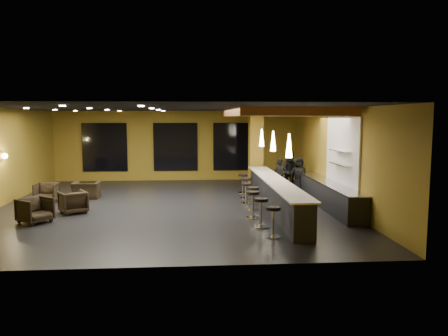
{
  "coord_description": "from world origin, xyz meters",
  "views": [
    {
      "loc": [
        0.79,
        -15.58,
        3.18
      ],
      "look_at": [
        2.0,
        0.5,
        1.3
      ],
      "focal_mm": 35.0,
      "sensor_mm": 36.0,
      "label": 1
    }
  ],
  "objects": [
    {
      "name": "armchair_b",
      "position": [
        -3.15,
        -0.97,
        0.37
      ],
      "size": [
        1.11,
        1.12,
        0.75
      ],
      "primitive_type": "imported",
      "rotation": [
        0.0,
        0.0,
        3.7
      ],
      "color": "black",
      "rests_on": "floor"
    },
    {
      "name": "staff_b",
      "position": [
        5.0,
        2.5,
        0.89
      ],
      "size": [
        0.96,
        0.8,
        1.79
      ],
      "primitive_type": "imported",
      "rotation": [
        0.0,
        0.0,
        -0.16
      ],
      "color": "black",
      "rests_on": "floor"
    },
    {
      "name": "wall_front",
      "position": [
        0.0,
        -6.55,
        1.75
      ],
      "size": [
        12.0,
        0.1,
        3.5
      ],
      "primitive_type": "cube",
      "color": "olive",
      "rests_on": "floor"
    },
    {
      "name": "pendant_2",
      "position": [
        3.65,
        2.0,
        2.35
      ],
      "size": [
        0.2,
        0.2,
        0.7
      ],
      "primitive_type": "cone",
      "color": "white",
      "rests_on": "wood_soffit"
    },
    {
      "name": "window_right",
      "position": [
        3.0,
        6.44,
        1.7
      ],
      "size": [
        2.2,
        0.06,
        2.4
      ],
      "primitive_type": "cube",
      "color": "black",
      "rests_on": "wall_back"
    },
    {
      "name": "armchair_d",
      "position": [
        -3.34,
        1.73,
        0.33
      ],
      "size": [
        1.01,
        0.88,
        0.65
      ],
      "primitive_type": "imported",
      "rotation": [
        0.0,
        0.0,
        3.14
      ],
      "color": "black",
      "rests_on": "floor"
    },
    {
      "name": "armchair_c",
      "position": [
        -4.66,
        1.05,
        0.37
      ],
      "size": [
        0.8,
        0.82,
        0.73
      ],
      "primitive_type": "imported",
      "rotation": [
        0.0,
        0.0,
        0.02
      ],
      "color": "black",
      "rests_on": "floor"
    },
    {
      "name": "window_center",
      "position": [
        0.0,
        6.44,
        1.7
      ],
      "size": [
        2.2,
        0.06,
        2.4
      ],
      "primitive_type": "cube",
      "color": "black",
      "rests_on": "wall_back"
    },
    {
      "name": "wall_back",
      "position": [
        0.0,
        6.55,
        1.75
      ],
      "size": [
        12.0,
        0.1,
        3.5
      ],
      "primitive_type": "cube",
      "color": "olive",
      "rests_on": "floor"
    },
    {
      "name": "wood_soffit",
      "position": [
        4.0,
        1.0,
        3.36
      ],
      "size": [
        3.6,
        8.0,
        0.28
      ],
      "primitive_type": "cube",
      "color": "#9E5F2E",
      "rests_on": "ceiling"
    },
    {
      "name": "ceiling",
      "position": [
        0.0,
        0.0,
        3.55
      ],
      "size": [
        12.0,
        13.0,
        0.1
      ],
      "primitive_type": "cube",
      "color": "black"
    },
    {
      "name": "wall_right",
      "position": [
        6.05,
        0.0,
        1.75
      ],
      "size": [
        0.1,
        13.0,
        3.5
      ],
      "primitive_type": "cube",
      "color": "olive",
      "rests_on": "floor"
    },
    {
      "name": "bar_stool_4",
      "position": [
        2.8,
        0.18,
        0.49
      ],
      "size": [
        0.39,
        0.39,
        0.76
      ],
      "rotation": [
        0.0,
        0.0,
        -0.05
      ],
      "color": "silver",
      "rests_on": "floor"
    },
    {
      "name": "floor",
      "position": [
        0.0,
        0.0,
        -0.05
      ],
      "size": [
        12.0,
        13.0,
        0.1
      ],
      "primitive_type": "cube",
      "color": "black",
      "rests_on": "ground"
    },
    {
      "name": "prep_top",
      "position": [
        5.65,
        -0.5,
        0.89
      ],
      "size": [
        0.72,
        6.0,
        0.03
      ],
      "primitive_type": "cube",
      "color": "silver",
      "rests_on": "prep_counter"
    },
    {
      "name": "wall_sconce",
      "position": [
        -5.88,
        0.5,
        1.8
      ],
      "size": [
        0.22,
        0.22,
        0.22
      ],
      "primitive_type": "sphere",
      "color": "#FFE5B2",
      "rests_on": "wall_left"
    },
    {
      "name": "bar_stool_0",
      "position": [
        2.93,
        -4.39,
        0.53
      ],
      "size": [
        0.42,
        0.42,
        0.83
      ],
      "rotation": [
        0.0,
        0.0,
        0.03
      ],
      "color": "silver",
      "rests_on": "floor"
    },
    {
      "name": "bar_top",
      "position": [
        3.65,
        -1.0,
        1.02
      ],
      "size": [
        0.78,
        8.1,
        0.05
      ],
      "primitive_type": "cube",
      "color": "white",
      "rests_on": "bar_counter"
    },
    {
      "name": "bar_stool_6",
      "position": [
        2.94,
        2.45,
        0.51
      ],
      "size": [
        0.4,
        0.4,
        0.8
      ],
      "rotation": [
        0.0,
        0.0,
        -0.43
      ],
      "color": "silver",
      "rests_on": "floor"
    },
    {
      "name": "tile_backsplash",
      "position": [
        5.96,
        -1.0,
        2.0
      ],
      "size": [
        0.06,
        3.2,
        2.4
      ],
      "primitive_type": "cube",
      "color": "white",
      "rests_on": "wall_right"
    },
    {
      "name": "column",
      "position": [
        3.65,
        3.6,
        1.75
      ],
      "size": [
        0.6,
        0.6,
        3.5
      ],
      "primitive_type": "cube",
      "color": "olive",
      "rests_on": "floor"
    },
    {
      "name": "wall_shelf_lower",
      "position": [
        5.82,
        -1.2,
        1.6
      ],
      "size": [
        0.3,
        1.5,
        0.03
      ],
      "primitive_type": "cube",
      "color": "silver",
      "rests_on": "wall_right"
    },
    {
      "name": "bar_counter",
      "position": [
        3.65,
        -1.0,
        0.5
      ],
      "size": [
        0.6,
        8.0,
        1.0
      ],
      "primitive_type": "cube",
      "color": "black",
      "rests_on": "floor"
    },
    {
      "name": "window_left",
      "position": [
        -3.5,
        6.44,
        1.7
      ],
      "size": [
        2.2,
        0.06,
        2.4
      ],
      "primitive_type": "cube",
      "color": "black",
      "rests_on": "wall_back"
    },
    {
      "name": "staff_a",
      "position": [
        4.39,
        1.84,
        0.76
      ],
      "size": [
        0.63,
        0.48,
        1.52
      ],
      "primitive_type": "imported",
      "rotation": [
        0.0,
        0.0,
        -0.24
      ],
      "color": "black",
      "rests_on": "floor"
    },
    {
      "name": "staff_c",
      "position": [
        5.25,
        2.13,
        0.77
      ],
      "size": [
        0.79,
        0.55,
        1.53
      ],
      "primitive_type": "imported",
      "rotation": [
        0.0,
        0.0,
        -0.08
      ],
      "color": "black",
      "rests_on": "floor"
    },
    {
      "name": "bar_stool_5",
      "position": [
        2.91,
        1.22,
        0.52
      ],
      "size": [
        0.41,
        0.41,
        0.81
      ],
      "rotation": [
        0.0,
        0.0,
        -0.07
      ],
      "color": "silver",
      "rests_on": "floor"
    },
    {
      "name": "pendant_1",
      "position": [
        3.65,
        -0.5,
        2.35
      ],
      "size": [
        0.2,
        0.2,
        0.7
      ],
      "primitive_type": "cone",
      "color": "white",
      "rests_on": "wood_soffit"
    },
    {
      "name": "bar_stool_1",
      "position": [
        2.78,
        -3.34,
        0.55
      ],
      "size": [
        0.44,
        0.44,
        0.86
      ],
      "rotation": [
        0.0,
        0.0,
        -0.27
      ],
      "color": "silver",
      "rests_on": "floor"
    },
    {
      "name": "prep_counter",
      "position": [
        5.65,
        -0.5,
        0.43
      ],
      "size": [
        0.7,
        6.0,
        0.86
      ],
      "primitive_type": "cube",
      "color": "black",
      "rests_on": "floor"
    },
    {
      "name": "armchair_a",
      "position": [
        -3.94,
        -2.26,
        0.39
      ],
      "size": [
        1.18,
        1.18,
        0.77
      ],
      "primitive_type": "imported",
      "rotation": [
        0.0,
        0.0,
        0.9
      ],
      "color": "black",
      "rests_on": "floor"
    },
    {
      "name": "wall_shelf_upper",
      "position": [
        5.82,
        -1.2,
        2.05
      ],
      "size": [
        0.3,
        1.5,
        0.03
      ],
      "primitive_type": "cube",
      "color": "silver",
      "rests_on": "wall_right"
    },
    {
      "name": "bar_stool_2",
      "position": [
        2.71,
        -2.14,
        0.55
      ],
      "size": [
        0.43,
        0.43,
        0.86
      ],
      "rotation": [
        0.0,
        0.0,
        -0.28
      ],
      "color": "silver",
      "rests_on": "floor"
    },
    {
      "name": "bar_stool_3",
      "position": [
        2.9,
        -0.96,
        0.51
      ],
      "size": [
        0.4,
        0.4,
        0.8
      ],
      "rotation": [
        0.0,
        0.0,
        -0.3
      ],
      "color": "silver",
      "rests_on": "floor"
    },
    {
      "name": "pendant_0",
      "position": [
        3.65,
        -3.0,
        2.35
      ],
      "size": [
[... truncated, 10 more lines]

